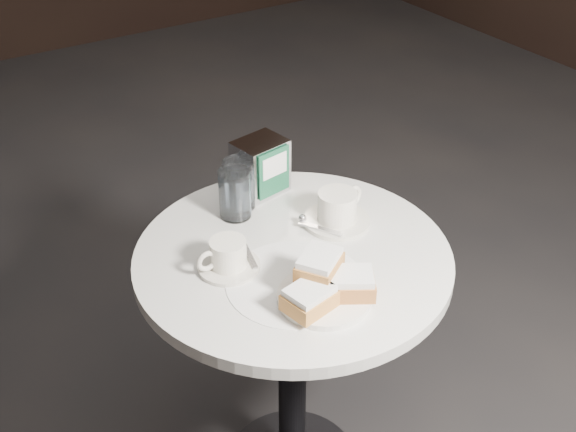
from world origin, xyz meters
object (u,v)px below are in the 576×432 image
at_px(cafe_table, 293,320).
at_px(water_glass_right, 239,185).
at_px(beignet_plate, 326,287).
at_px(napkin_dispenser, 261,167).
at_px(coffee_cup_right, 337,210).
at_px(coffee_cup_left, 228,257).
at_px(water_glass_left, 235,194).

relative_size(cafe_table, water_glass_right, 6.13).
relative_size(beignet_plate, napkin_dispenser, 1.53).
height_order(cafe_table, water_glass_right, water_glass_right).
bearing_deg(beignet_plate, coffee_cup_right, 49.36).
xyz_separation_m(beignet_plate, coffee_cup_left, (-0.11, 0.20, -0.00)).
relative_size(beignet_plate, coffee_cup_right, 1.12).
bearing_deg(water_glass_left, coffee_cup_right, -39.84).
bearing_deg(napkin_dispenser, water_glass_left, -160.21).
bearing_deg(coffee_cup_left, water_glass_left, 55.32).
relative_size(beignet_plate, water_glass_right, 1.75).
height_order(water_glass_right, napkin_dispenser, napkin_dispenser).
bearing_deg(napkin_dispenser, coffee_cup_left, -143.54).
xyz_separation_m(cafe_table, coffee_cup_left, (-0.15, 0.03, 0.23)).
xyz_separation_m(coffee_cup_left, water_glass_right, (0.14, 0.20, 0.03)).
distance_m(coffee_cup_right, napkin_dispenser, 0.23).
height_order(cafe_table, water_glass_left, water_glass_left).
relative_size(coffee_cup_right, water_glass_left, 1.57).
distance_m(coffee_cup_left, napkin_dispenser, 0.32).
relative_size(coffee_cup_right, water_glass_right, 1.56).
bearing_deg(water_glass_left, cafe_table, -80.32).
height_order(coffee_cup_left, coffee_cup_right, coffee_cup_right).
bearing_deg(water_glass_right, coffee_cup_left, -125.33).
distance_m(coffee_cup_left, water_glass_left, 0.21).
xyz_separation_m(water_glass_left, water_glass_right, (0.03, 0.03, 0.00)).
xyz_separation_m(beignet_plate, water_glass_right, (0.03, 0.40, 0.02)).
bearing_deg(water_glass_left, water_glass_right, 46.83).
relative_size(water_glass_left, napkin_dispenser, 0.87).
xyz_separation_m(water_glass_right, napkin_dispenser, (0.08, 0.03, 0.01)).
bearing_deg(napkin_dispenser, coffee_cup_right, -80.07).
bearing_deg(beignet_plate, water_glass_left, 90.12).
bearing_deg(water_glass_right, water_glass_left, -133.17).
relative_size(beignet_plate, water_glass_left, 1.76).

